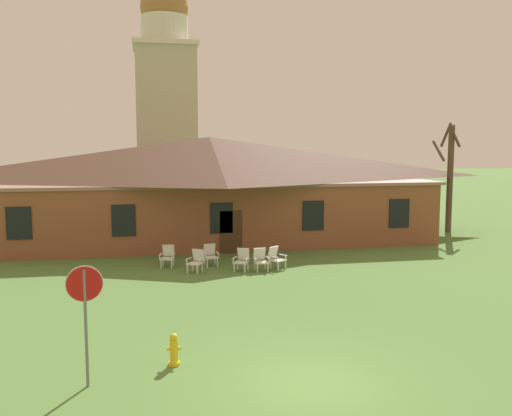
{
  "coord_description": "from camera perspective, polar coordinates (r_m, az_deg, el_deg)",
  "views": [
    {
      "loc": [
        -3.53,
        -11.47,
        5.34
      ],
      "look_at": [
        0.52,
        9.1,
        2.92
      ],
      "focal_mm": 39.03,
      "sensor_mm": 36.0,
      "label": 1
    }
  ],
  "objects": [
    {
      "name": "lawn_chair_left_end",
      "position": [
        24.65,
        -4.7,
        -4.77
      ],
      "size": [
        0.7,
        0.73,
        0.96
      ],
      "color": "white",
      "rests_on": "ground"
    },
    {
      "name": "lawn_chair_far_side",
      "position": [
        24.0,
        2.06,
        -5.07
      ],
      "size": [
        0.84,
        0.87,
        0.96
      ],
      "color": "white",
      "rests_on": "ground"
    },
    {
      "name": "lawn_chair_by_porch",
      "position": [
        24.65,
        -9.03,
        -4.84
      ],
      "size": [
        0.73,
        0.78,
        0.96
      ],
      "color": "silver",
      "rests_on": "ground"
    },
    {
      "name": "brick_building",
      "position": [
        31.97,
        -4.76,
        2.22
      ],
      "size": [
        24.17,
        10.4,
        5.74
      ],
      "color": "brown",
      "rests_on": "ground"
    },
    {
      "name": "ground_plane",
      "position": [
        13.13,
        5.73,
        -17.44
      ],
      "size": [
        200.0,
        200.0,
        0.0
      ],
      "primitive_type": "plane",
      "color": "#517A38"
    },
    {
      "name": "fire_hydrant",
      "position": [
        14.04,
        -8.41,
        -14.21
      ],
      "size": [
        0.36,
        0.28,
        0.79
      ],
      "color": "gold",
      "rests_on": "ground"
    },
    {
      "name": "bare_tree_beside_building",
      "position": [
        35.58,
        19.21,
        3.27
      ],
      "size": [
        1.45,
        1.67,
        6.64
      ],
      "color": "brown",
      "rests_on": "ground"
    },
    {
      "name": "stop_sign",
      "position": [
        12.81,
        -17.13,
        -9.09
      ],
      "size": [
        0.8,
        0.13,
        2.72
      ],
      "color": "slate",
      "rests_on": "ground"
    },
    {
      "name": "lawn_chair_middle",
      "position": [
        23.6,
        -1.44,
        -5.27
      ],
      "size": [
        0.82,
        0.86,
        0.96
      ],
      "color": "white",
      "rests_on": "ground"
    },
    {
      "name": "lawn_chair_right_end",
      "position": [
        23.61,
        0.46,
        -5.26
      ],
      "size": [
        0.67,
        0.7,
        0.96
      ],
      "color": "silver",
      "rests_on": "ground"
    },
    {
      "name": "lawn_chair_near_door",
      "position": [
        23.5,
        -6.14,
        -5.35
      ],
      "size": [
        0.84,
        0.87,
        0.96
      ],
      "color": "white",
      "rests_on": "ground"
    },
    {
      "name": "dome_tower",
      "position": [
        47.29,
        -9.21,
        10.63
      ],
      "size": [
        5.18,
        5.18,
        19.16
      ],
      "color": "#BCB29E",
      "rests_on": "ground"
    }
  ]
}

